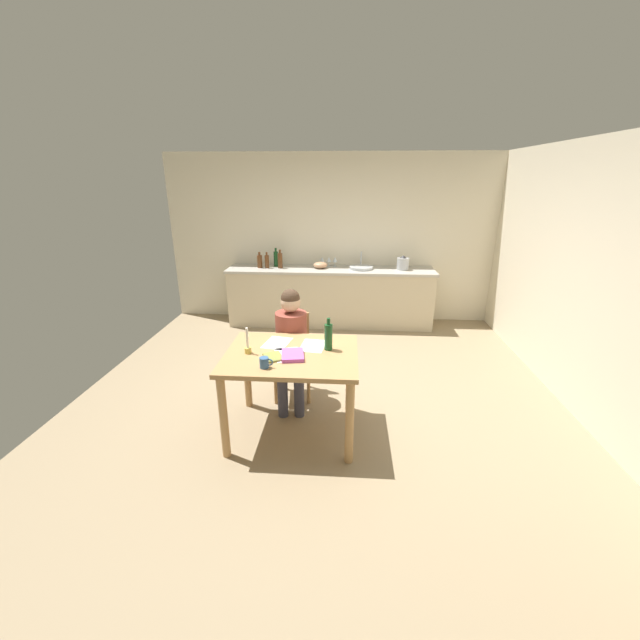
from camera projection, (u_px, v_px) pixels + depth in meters
ground_plane at (320, 395)px, 4.36m from camera, size 5.20×5.20×0.04m
wall_back at (332, 239)px, 6.35m from camera, size 5.20×0.12×2.60m
wall_right at (595, 282)px, 3.74m from camera, size 0.12×5.20×2.60m
kitchen_counter at (330, 296)px, 6.30m from camera, size 3.19×0.64×0.90m
dining_table at (292, 366)px, 3.49m from camera, size 1.15×0.92×0.79m
chair_at_table at (292, 351)px, 4.21m from camera, size 0.44×0.44×0.88m
person_seated at (291, 340)px, 4.01m from camera, size 0.36×0.61×1.19m
coffee_mug at (265, 363)px, 3.17m from camera, size 0.11×0.07×0.09m
candlestick at (248, 346)px, 3.42m from camera, size 0.06×0.06×0.23m
book_magazine at (293, 355)px, 3.36m from camera, size 0.22×0.27×0.03m
book_cookery at (274, 357)px, 3.35m from camera, size 0.21×0.23×0.02m
paper_letter at (313, 346)px, 3.59m from camera, size 0.24×0.32×0.00m
paper_bill at (277, 343)px, 3.65m from camera, size 0.27×0.33×0.00m
paper_envelope at (288, 355)px, 3.41m from camera, size 0.28×0.34×0.00m
wine_bottle_on_table at (328, 336)px, 3.48m from camera, size 0.07×0.07×0.29m
sink_unit at (361, 267)px, 6.11m from camera, size 0.36×0.36×0.24m
bottle_oil at (260, 261)px, 6.17m from camera, size 0.08×0.08×0.24m
bottle_vinegar at (267, 261)px, 6.15m from camera, size 0.07×0.07×0.25m
bottle_wine_red at (276, 259)px, 6.25m from camera, size 0.07×0.07×0.29m
bottle_sauce at (280, 260)px, 6.14m from camera, size 0.07×0.07×0.29m
mixing_bowl at (320, 265)px, 6.16m from camera, size 0.21×0.21×0.10m
stovetop_kettle at (403, 263)px, 6.04m from camera, size 0.18×0.18×0.22m
wine_glass_near_sink at (335, 260)px, 6.25m from camera, size 0.07×0.07×0.15m
wine_glass_by_kettle at (329, 260)px, 6.25m from camera, size 0.07×0.07×0.15m
wine_glass_back_left at (322, 260)px, 6.26m from camera, size 0.07×0.07×0.15m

